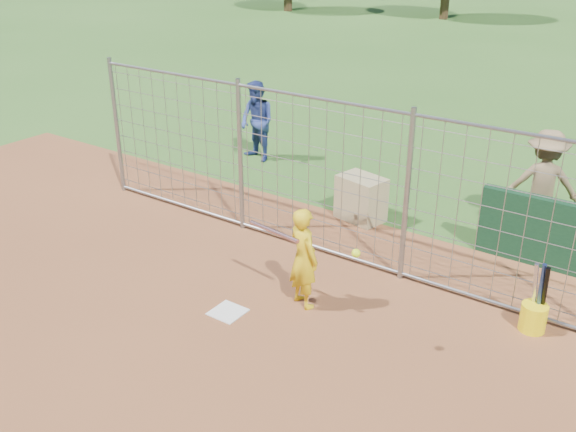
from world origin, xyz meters
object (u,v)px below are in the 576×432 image
Objects in this scene: equipment_bin at (361,198)px; bystander_c at (543,183)px; bucket_with_bats at (534,314)px; bystander_a at (257,122)px; batter at (303,258)px.

bystander_c is at bearing 36.96° from equipment_bin.
equipment_bin is at bearing 153.72° from bucket_with_bats.
bystander_a reaches higher than equipment_bin.
batter is 1.81× the size of equipment_bin.
bystander_a is at bearing -20.57° from bystander_c.
bystander_a is at bearing 155.24° from bucket_with_bats.
bystander_a reaches higher than batter.
bystander_c reaches higher than bucket_with_bats.
bucket_with_bats is (0.79, -2.96, -0.66)m from bystander_c.
bystander_c is 2.27× the size of equipment_bin.
bucket_with_bats is at bearing 86.65° from bystander_c.
batter is at bearing -63.58° from equipment_bin.
equipment_bin is at bearing 6.01° from bystander_c.
batter is 1.48× the size of bucket_with_bats.
bystander_c reaches higher than bystander_a.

